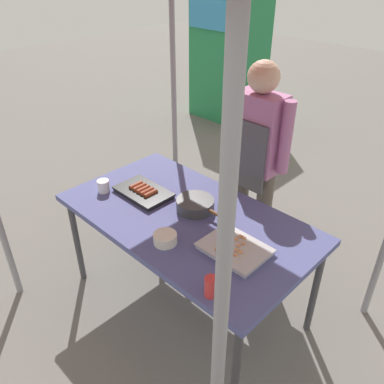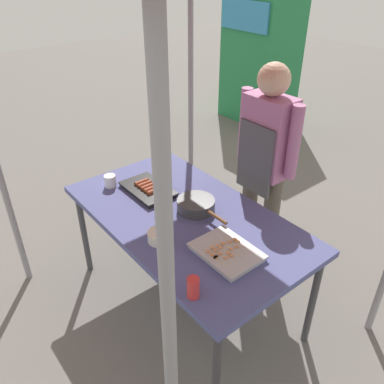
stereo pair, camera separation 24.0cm
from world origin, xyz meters
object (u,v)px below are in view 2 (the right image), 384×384
condiment_bowl (159,236)px  tray_grilled_sausages (148,189)px  cooking_wok (196,205)px  drink_cup_by_wok (193,288)px  tray_meat_skewers (227,252)px  drink_cup_near_edge (110,181)px  neighbor_stall_left (261,55)px  stall_table (186,222)px  vendor_woman (265,156)px

condiment_bowl → tray_grilled_sausages: bearing=153.4°
cooking_wok → drink_cup_by_wok: 0.73m
tray_meat_skewers → condiment_bowl: bearing=-146.3°
drink_cup_near_edge → drink_cup_by_wok: drink_cup_by_wok is taller
tray_meat_skewers → neighbor_stall_left: size_ratio=0.20×
tray_meat_skewers → drink_cup_near_edge: (-1.03, -0.14, 0.02)m
tray_meat_skewers → drink_cup_near_edge: size_ratio=4.29×
tray_meat_skewers → condiment_bowl: 0.39m
tray_grilled_sausages → drink_cup_near_edge: (-0.22, -0.16, 0.02)m
stall_table → vendor_woman: size_ratio=1.02×
tray_grilled_sausages → condiment_bowl: condiment_bowl is taller
drink_cup_near_edge → neighbor_stall_left: bearing=116.3°
drink_cup_by_wok → vendor_woman: bearing=117.3°
condiment_bowl → drink_cup_by_wok: bearing=-14.4°
condiment_bowl → drink_cup_by_wok: size_ratio=1.20×
tray_grilled_sausages → cooking_wok: 0.39m
drink_cup_near_edge → vendor_woman: bearing=57.5°
tray_grilled_sausages → neighbor_stall_left: 3.58m
cooking_wok → tray_meat_skewers: bearing=-18.2°
tray_grilled_sausages → drink_cup_near_edge: drink_cup_near_edge is taller
stall_table → tray_grilled_sausages: bearing=-175.9°
cooking_wok → vendor_woman: vendor_woman is taller
tray_meat_skewers → vendor_woman: size_ratio=0.23×
drink_cup_by_wok → neighbor_stall_left: size_ratio=0.06×
neighbor_stall_left → drink_cup_near_edge: bearing=-63.7°
stall_table → condiment_bowl: 0.30m
cooking_wok → drink_cup_by_wok: bearing=-40.4°
tray_grilled_sausages → drink_cup_by_wok: bearing=-21.0°
vendor_woman → neighbor_stall_left: 3.19m
cooking_wok → drink_cup_near_edge: size_ratio=4.80×
drink_cup_by_wok → cooking_wok: bearing=139.6°
drink_cup_near_edge → stall_table: bearing=17.5°
drink_cup_by_wok → vendor_woman: 1.26m
condiment_bowl → neighbor_stall_left: neighbor_stall_left is taller
stall_table → cooking_wok: (-0.01, 0.09, 0.09)m
stall_table → vendor_woman: (-0.02, 0.73, 0.23)m
stall_table → neighbor_stall_left: bearing=125.9°
stall_table → tray_grilled_sausages: tray_grilled_sausages is taller
condiment_bowl → drink_cup_by_wok: 0.46m
tray_meat_skewers → cooking_wok: bearing=161.8°
stall_table → cooking_wok: 0.13m
tray_grilled_sausages → vendor_woman: 0.85m
tray_grilled_sausages → vendor_woman: vendor_woman is taller
cooking_wok → vendor_woman: 0.65m
cooking_wok → condiment_bowl: cooking_wok is taller
stall_table → vendor_woman: bearing=91.7°
condiment_bowl → drink_cup_near_edge: bearing=173.6°
cooking_wok → condiment_bowl: 0.38m
cooking_wok → condiment_bowl: bearing=-73.0°
stall_table → cooking_wok: cooking_wok is taller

